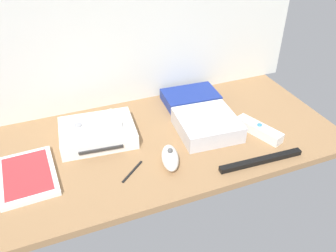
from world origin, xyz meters
The scene contains 11 objects.
ground_plane centered at (0.00, 0.00, -1.00)cm, with size 100.00×48.00×2.00cm, color #936D47.
back_wall centered at (0.00, 24.60, 32.00)cm, with size 110.00×1.20×64.00cm, color silver.
game_console centered at (-19.11, 6.79, 2.20)cm, with size 22.42×17.98×4.40cm.
mini_computer centered at (11.76, -1.65, 2.64)cm, with size 18.22×18.22×5.30cm.
game_case centered at (-39.21, -2.98, 0.76)cm, with size 14.27×19.47×1.56cm.
network_router centered at (14.48, 15.96, 1.70)cm, with size 18.69×13.16×3.40cm.
remote_wand centered at (25.47, -8.26, 1.51)cm, with size 8.43×15.14×3.40cm.
remote_nunchuk centered at (-3.80, -11.07, 2.04)cm, with size 6.86×10.80×5.10cm.
remote_classic_pad centered at (-20.18, 6.55, 5.41)cm, with size 15.29×9.73×2.40cm.
sensor_bar centered at (18.82, -19.57, 0.70)cm, with size 24.00×1.80×1.40cm, color black.
stylus_pen centered at (-14.08, -10.51, 0.35)cm, with size 0.70×0.70×9.00cm, color black.
Camera 1 is at (-30.36, -76.57, 61.35)cm, focal length 37.54 mm.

